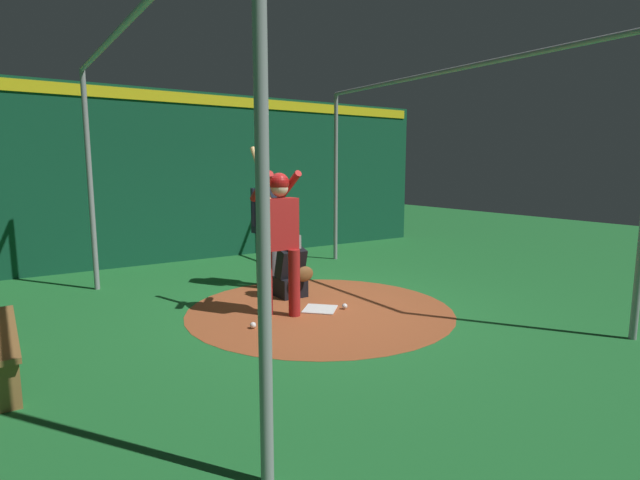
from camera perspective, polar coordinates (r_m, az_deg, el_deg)
ground_plane at (r=6.67m, az=-0.00°, el=-8.09°), size 27.28×27.28×0.00m
dirt_circle at (r=6.67m, az=-0.00°, el=-8.07°), size 3.55×3.55×0.01m
home_plate at (r=6.67m, az=-0.00°, el=-7.99°), size 0.59×0.59×0.01m
batter at (r=6.24m, az=-4.76°, el=1.24°), size 0.68×0.49×2.16m
catcher at (r=7.24m, az=-3.32°, el=-3.78°), size 0.58×0.40×0.94m
umpire at (r=7.75m, az=-6.26°, el=1.96°), size 0.23×0.49×1.81m
back_wall at (r=10.44m, az=-13.90°, el=7.17°), size 0.22×11.28×3.38m
cage_frame at (r=6.41m, az=-0.00°, el=12.23°), size 5.82×4.66×3.36m
baseball_0 at (r=5.98m, az=-7.77°, el=-9.74°), size 0.07×0.07×0.07m
baseball_1 at (r=6.70m, az=2.88°, el=-7.66°), size 0.07×0.07×0.07m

